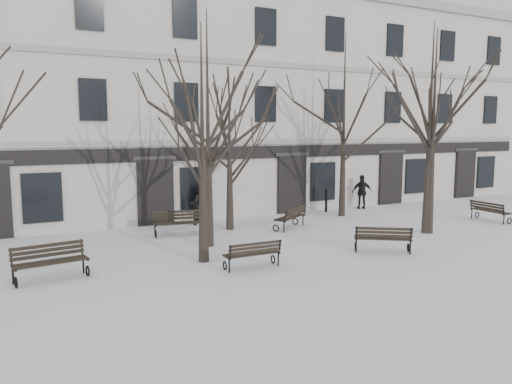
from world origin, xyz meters
TOP-DOWN VIEW (x-y plane):
  - ground at (0.00, 0.00)m, footprint 100.00×100.00m
  - building at (0.00, 12.96)m, footprint 40.40×10.20m
  - tree_1 at (-3.88, 1.19)m, footprint 5.20×5.20m
  - tree_2 at (5.80, 1.19)m, footprint 5.88×5.88m
  - tree_3 at (5.89, 1.11)m, footprint 5.71×5.71m
  - tree_4 at (-2.93, 3.09)m, footprint 5.81×5.81m
  - tree_5 at (-1.01, 5.51)m, footprint 4.73×4.73m
  - tree_6 at (5.22, 6.03)m, footprint 6.10×6.10m
  - bench_0 at (-8.43, 1.35)m, footprint 2.08×1.00m
  - bench_1 at (-2.86, -0.27)m, footprint 1.75×0.67m
  - bench_2 at (1.97, -0.57)m, footprint 1.91×1.62m
  - bench_3 at (-3.32, 5.35)m, footprint 2.06×1.07m
  - bench_4 at (1.37, 4.44)m, footprint 1.94×1.56m
  - bench_5 at (10.35, 1.74)m, footprint 0.71×1.85m
  - bollard_a at (-2.02, 7.02)m, footprint 0.15×0.15m
  - bollard_b at (5.19, 7.31)m, footprint 0.15×0.15m
  - pedestrian_b at (-1.73, 7.54)m, footprint 0.97×0.83m
  - pedestrian_c at (7.46, 7.27)m, footprint 1.15×0.85m

SIDE VIEW (x-z plane):
  - ground at x=0.00m, z-range 0.00..0.00m
  - pedestrian_b at x=-1.73m, z-range -0.87..0.87m
  - pedestrian_c at x=7.46m, z-range -0.90..0.90m
  - bench_1 at x=-2.86m, z-range 0.04..0.91m
  - bench_5 at x=10.35m, z-range 0.04..0.96m
  - bench_2 at x=1.97m, z-range 0.04..1.00m
  - bench_4 at x=1.37m, z-range 0.04..1.00m
  - bench_3 at x=-3.32m, z-range 0.04..1.03m
  - bench_0 at x=-8.43m, z-range 0.04..1.05m
  - bollard_a at x=-2.02m, z-range 0.04..1.20m
  - bollard_b at x=5.19m, z-range 0.04..1.23m
  - tree_5 at x=-1.01m, z-range 0.84..7.59m
  - tree_1 at x=-3.88m, z-range 0.93..8.36m
  - tree_3 at x=5.89m, z-range 1.02..9.18m
  - tree_4 at x=-2.93m, z-range 1.04..9.35m
  - tree_2 at x=5.80m, z-range 1.05..9.45m
  - tree_6 at x=5.22m, z-range 1.09..9.81m
  - building at x=0.00m, z-range -0.18..11.22m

